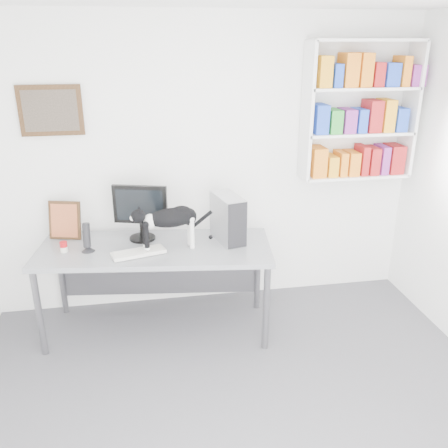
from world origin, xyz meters
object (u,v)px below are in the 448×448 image
at_px(pc_tower, 228,218).
at_px(speaker, 87,237).
at_px(desk, 157,289).
at_px(keyboard, 138,253).
at_px(bookshelf, 360,111).
at_px(monitor, 141,212).
at_px(leaning_print, 65,220).
at_px(soup_can, 64,247).
at_px(cat, 170,228).

relative_size(pc_tower, speaker, 1.58).
xyz_separation_m(desk, keyboard, (-0.14, -0.14, 0.42)).
height_order(keyboard, speaker, speaker).
bearing_deg(speaker, bookshelf, 20.95).
distance_m(desk, pc_tower, 0.88).
xyz_separation_m(monitor, leaning_print, (-0.66, 0.14, -0.08)).
height_order(keyboard, soup_can, soup_can).
xyz_separation_m(bookshelf, desk, (-1.91, -0.38, -1.44)).
xyz_separation_m(speaker, soup_can, (-0.19, 0.02, -0.08)).
relative_size(monitor, speaker, 1.96).
relative_size(leaning_print, cat, 0.57).
bearing_deg(leaning_print, bookshelf, 15.38).
bearing_deg(desk, pc_tower, 11.39).
relative_size(bookshelf, pc_tower, 3.07).
height_order(desk, pc_tower, pc_tower).
bearing_deg(soup_can, leaning_print, 93.32).
distance_m(monitor, leaning_print, 0.68).
bearing_deg(speaker, monitor, 34.72).
xyz_separation_m(desk, cat, (0.13, -0.08, 0.60)).
xyz_separation_m(speaker, cat, (0.68, -0.08, 0.06)).
relative_size(desk, leaning_print, 5.64).
relative_size(bookshelf, cat, 2.02).
bearing_deg(bookshelf, desk, -168.73).
distance_m(bookshelf, speaker, 2.65).
bearing_deg(pc_tower, bookshelf, 1.68).
relative_size(speaker, leaning_print, 0.74).
relative_size(soup_can, cat, 0.14).
height_order(bookshelf, leaning_print, bookshelf).
bearing_deg(monitor, leaning_print, -175.98).
height_order(desk, keyboard, keyboard).
bearing_deg(cat, keyboard, -177.06).
height_order(desk, leaning_print, leaning_print).
distance_m(keyboard, leaning_print, 0.79).
height_order(speaker, soup_can, speaker).
height_order(monitor, speaker, monitor).
bearing_deg(monitor, keyboard, -80.61).
bearing_deg(leaning_print, desk, -8.88).
distance_m(bookshelf, cat, 2.02).
bearing_deg(desk, cat, -22.79).
distance_m(bookshelf, soup_can, 2.85).
xyz_separation_m(desk, leaning_print, (-0.76, 0.32, 0.58)).
relative_size(keyboard, pc_tower, 1.07).
height_order(keyboard, leaning_print, leaning_print).
distance_m(speaker, cat, 0.69).
relative_size(keyboard, speaker, 1.69).
height_order(bookshelf, monitor, bookshelf).
bearing_deg(desk, monitor, 125.61).
bearing_deg(monitor, soup_can, -149.85).
relative_size(bookshelf, soup_can, 14.02).
height_order(bookshelf, cat, bookshelf).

